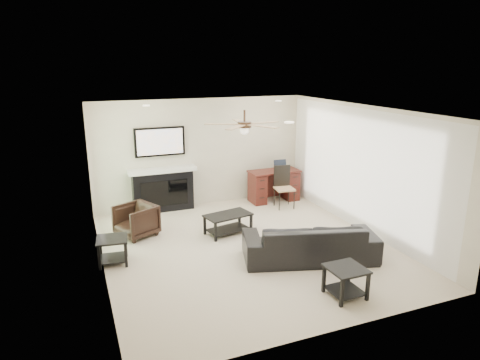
{
  "coord_description": "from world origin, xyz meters",
  "views": [
    {
      "loc": [
        -2.8,
        -6.67,
        3.27
      ],
      "look_at": [
        0.04,
        0.4,
        1.18
      ],
      "focal_mm": 32.0,
      "sensor_mm": 36.0,
      "label": 1
    }
  ],
  "objects": [
    {
      "name": "room_shell",
      "position": [
        0.19,
        0.08,
        1.68
      ],
      "size": [
        5.5,
        5.54,
        2.52
      ],
      "color": "beige",
      "rests_on": "ground"
    },
    {
      "name": "sofa",
      "position": [
        0.83,
        -0.84,
        0.33
      ],
      "size": [
        2.41,
        1.49,
        0.66
      ],
      "primitive_type": "imported",
      "rotation": [
        0.0,
        0.0,
        2.85
      ],
      "color": "black",
      "rests_on": "ground"
    },
    {
      "name": "armchair",
      "position": [
        -1.77,
        1.31,
        0.32
      ],
      "size": [
        0.92,
        0.91,
        0.63
      ],
      "primitive_type": "imported",
      "rotation": [
        0.0,
        0.0,
        -1.12
      ],
      "color": "black",
      "rests_on": "ground"
    },
    {
      "name": "coffee_table",
      "position": [
        -0.07,
        0.76,
        0.2
      ],
      "size": [
        0.98,
        0.67,
        0.4
      ],
      "primitive_type": "cube",
      "rotation": [
        0.0,
        0.0,
        0.2
      ],
      "color": "black",
      "rests_on": "ground"
    },
    {
      "name": "end_table_near",
      "position": [
        0.68,
        -2.09,
        0.23
      ],
      "size": [
        0.53,
        0.53,
        0.45
      ],
      "primitive_type": "cube",
      "rotation": [
        0.0,
        0.0,
        0.02
      ],
      "color": "black",
      "rests_on": "ground"
    },
    {
      "name": "end_table_left",
      "position": [
        -2.32,
        0.26,
        0.23
      ],
      "size": [
        0.56,
        0.56,
        0.45
      ],
      "primitive_type": "cube",
      "rotation": [
        0.0,
        0.0,
        -0.12
      ],
      "color": "black",
      "rests_on": "ground"
    },
    {
      "name": "fireplace_unit",
      "position": [
        -0.96,
        2.58,
        0.95
      ],
      "size": [
        1.52,
        0.34,
        1.91
      ],
      "primitive_type": "cube",
      "color": "black",
      "rests_on": "ground"
    },
    {
      "name": "desk",
      "position": [
        1.69,
        2.31,
        0.38
      ],
      "size": [
        1.22,
        0.56,
        0.76
      ],
      "primitive_type": "cube",
      "color": "#39120E",
      "rests_on": "ground"
    },
    {
      "name": "desk_chair",
      "position": [
        1.69,
        1.76,
        0.48
      ],
      "size": [
        0.47,
        0.49,
        0.97
      ],
      "primitive_type": "cube",
      "rotation": [
        0.0,
        0.0,
        -0.13
      ],
      "color": "black",
      "rests_on": "ground"
    },
    {
      "name": "laptop",
      "position": [
        1.89,
        2.29,
        0.88
      ],
      "size": [
        0.33,
        0.24,
        0.23
      ],
      "primitive_type": "cube",
      "color": "black",
      "rests_on": "desk"
    }
  ]
}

